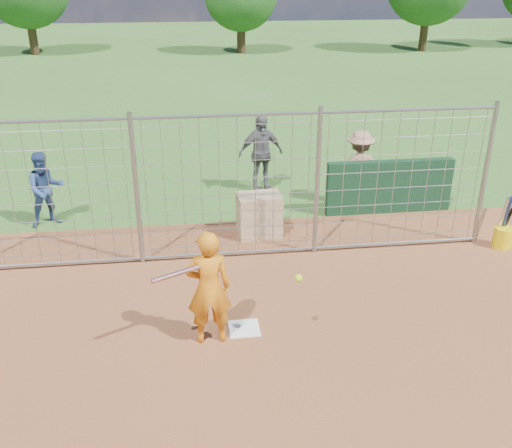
{
  "coord_description": "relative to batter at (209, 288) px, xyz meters",
  "views": [
    {
      "loc": [
        -0.7,
        -6.83,
        4.61
      ],
      "look_at": [
        0.3,
        0.8,
        1.15
      ],
      "focal_mm": 40.0,
      "sensor_mm": 36.0,
      "label": 1
    }
  ],
  "objects": [
    {
      "name": "bystander_a",
      "position": [
        -2.89,
        4.24,
        -0.08
      ],
      "size": [
        0.88,
        0.79,
        1.47
      ],
      "primitive_type": "imported",
      "rotation": [
        0.0,
        0.0,
        0.41
      ],
      "color": "navy",
      "rests_on": "ground"
    },
    {
      "name": "bucket_with_bats",
      "position": [
        5.38,
        2.15,
        -0.57
      ],
      "size": [
        0.34,
        0.36,
        0.98
      ],
      "color": "yellow",
      "rests_on": "ground"
    },
    {
      "name": "bystander_b",
      "position": [
        1.46,
        5.56,
        0.06
      ],
      "size": [
        1.1,
        0.66,
        1.75
      ],
      "primitive_type": "imported",
      "rotation": [
        0.0,
        0.0,
        0.25
      ],
      "color": "#535458",
      "rests_on": "ground"
    },
    {
      "name": "equipment_in_play",
      "position": [
        0.04,
        -0.2,
        0.33
      ],
      "size": [
        1.89,
        0.46,
        0.24
      ],
      "color": "silver",
      "rests_on": "ground"
    },
    {
      "name": "dugout_wall",
      "position": [
        3.88,
        3.99,
        -0.26
      ],
      "size": [
        2.6,
        0.2,
        1.1
      ],
      "primitive_type": "cube",
      "color": "#11381E",
      "rests_on": "ground"
    },
    {
      "name": "batter",
      "position": [
        0.0,
        0.0,
        0.0
      ],
      "size": [
        0.6,
        0.41,
        1.62
      ],
      "primitive_type": "imported",
      "rotation": [
        0.0,
        0.0,
        3.17
      ],
      "color": "orange",
      "rests_on": "ground"
    },
    {
      "name": "home_plate",
      "position": [
        0.48,
        0.19,
        -0.8
      ],
      "size": [
        0.43,
        0.43,
        0.02
      ],
      "primitive_type": "cube",
      "color": "silver",
      "rests_on": "ground"
    },
    {
      "name": "ground",
      "position": [
        0.48,
        0.39,
        -0.81
      ],
      "size": [
        100.0,
        100.0,
        0.0
      ],
      "primitive_type": "plane",
      "color": "#2D591E",
      "rests_on": "ground"
    },
    {
      "name": "equipment_bin",
      "position": [
        1.11,
        3.25,
        -0.41
      ],
      "size": [
        0.84,
        0.6,
        0.8
      ],
      "primitive_type": "cube",
      "rotation": [
        0.0,
        0.0,
        0.07
      ],
      "color": "tan",
      "rests_on": "ground"
    },
    {
      "name": "bystander_c",
      "position": [
        3.39,
        4.5,
        -0.01
      ],
      "size": [
        1.03,
        0.59,
        1.6
      ],
      "primitive_type": "imported",
      "rotation": [
        0.0,
        0.0,
        3.14
      ],
      "color": "#9A6B54",
      "rests_on": "ground"
    },
    {
      "name": "backstop_fence",
      "position": [
        0.48,
        2.39,
        0.45
      ],
      "size": [
        9.08,
        0.08,
        2.6
      ],
      "color": "gray",
      "rests_on": "ground"
    }
  ]
}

